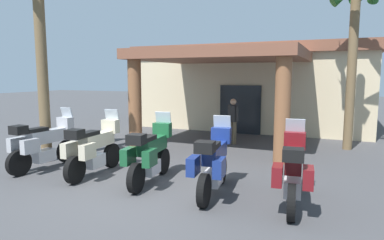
# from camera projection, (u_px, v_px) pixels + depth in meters

# --- Properties ---
(ground_plane) EXTENTS (80.00, 80.00, 0.00)m
(ground_plane) POSITION_uv_depth(u_px,v_px,m) (147.00, 190.00, 7.65)
(ground_plane) COLOR #424244
(motel_building) EXTENTS (11.10, 11.91, 3.90)m
(motel_building) POSITION_uv_depth(u_px,v_px,m) (257.00, 85.00, 17.68)
(motel_building) COLOR beige
(motel_building) RESTS_ON ground_plane
(motorcycle_silver) EXTENTS (0.74, 2.21, 1.61)m
(motorcycle_silver) POSITION_uv_depth(u_px,v_px,m) (43.00, 144.00, 9.27)
(motorcycle_silver) COLOR black
(motorcycle_silver) RESTS_ON ground_plane
(motorcycle_cream) EXTENTS (0.72, 2.21, 1.61)m
(motorcycle_cream) POSITION_uv_depth(u_px,v_px,m) (94.00, 148.00, 8.70)
(motorcycle_cream) COLOR black
(motorcycle_cream) RESTS_ON ground_plane
(motorcycle_green) EXTENTS (0.74, 2.21, 1.61)m
(motorcycle_green) POSITION_uv_depth(u_px,v_px,m) (150.00, 154.00, 8.06)
(motorcycle_green) COLOR black
(motorcycle_green) RESTS_ON ground_plane
(motorcycle_blue) EXTENTS (0.74, 2.21, 1.61)m
(motorcycle_blue) POSITION_uv_depth(u_px,v_px,m) (213.00, 162.00, 7.27)
(motorcycle_blue) COLOR black
(motorcycle_blue) RESTS_ON ground_plane
(motorcycle_maroon) EXTENTS (0.74, 2.21, 1.61)m
(motorcycle_maroon) POSITION_uv_depth(u_px,v_px,m) (293.00, 171.00, 6.64)
(motorcycle_maroon) COLOR black
(motorcycle_maroon) RESTS_ON ground_plane
(pedestrian) EXTENTS (0.47, 0.32, 1.68)m
(pedestrian) POSITION_uv_depth(u_px,v_px,m) (233.00, 118.00, 12.67)
(pedestrian) COLOR brown
(pedestrian) RESTS_ON ground_plane
(palm_tree_near_portico) EXTENTS (2.02, 2.08, 5.90)m
(palm_tree_near_portico) POSITION_uv_depth(u_px,v_px,m) (355.00, 16.00, 11.28)
(palm_tree_near_portico) COLOR brown
(palm_tree_near_portico) RESTS_ON ground_plane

